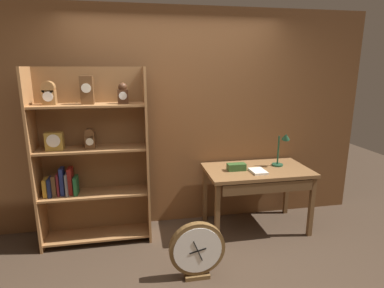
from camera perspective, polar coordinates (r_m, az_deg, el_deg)
name	(u,v)px	position (r m, az deg, el deg)	size (l,w,h in m)	color
back_wood_panel	(176,120)	(3.78, -3.04, 4.38)	(4.80, 0.05, 2.60)	brown
bookshelf	(89,158)	(3.53, -18.30, -2.41)	(1.17, 0.33, 1.93)	#9E6B3D
workbench	(258,176)	(3.77, 11.93, -5.84)	(1.22, 0.70, 0.76)	brown
desk_lamp	(282,147)	(3.86, 16.17, -0.58)	(0.19, 0.19, 0.42)	#1E472D
toolbox_small	(236,167)	(3.65, 8.13, -4.18)	(0.21, 0.10, 0.08)	#2D5123
open_repair_manual	(258,171)	(3.63, 11.99, -4.89)	(0.16, 0.22, 0.03)	silver
round_clock_large	(197,250)	(3.02, 0.95, -18.87)	(0.52, 0.11, 0.56)	brown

